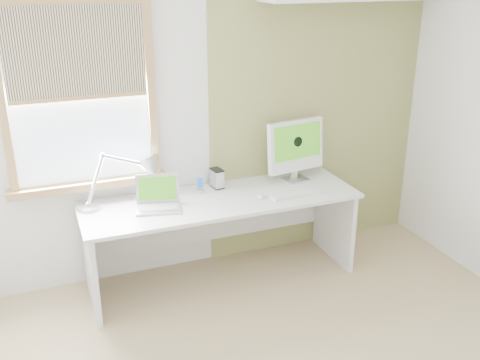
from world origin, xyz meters
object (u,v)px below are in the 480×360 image
desk_lamp (139,173)px  laptop (158,200)px  external_drive (217,178)px  imac (296,147)px  desk (219,217)px

desk_lamp → laptop: 0.27m
desk_lamp → external_drive: desk_lamp is taller
external_drive → imac: bearing=-5.4°
laptop → imac: (1.23, 0.14, 0.23)m
desk → imac: 0.88m
laptop → external_drive: (0.55, 0.21, 0.02)m
desk_lamp → laptop: size_ratio=1.99×
desk → laptop: bearing=-175.5°
laptop → imac: bearing=6.5°
desk_lamp → external_drive: size_ratio=4.71×
imac → external_drive: bearing=174.6°
desk_lamp → imac: imac is taller
laptop → desk_lamp: bearing=114.8°
desk → laptop: size_ratio=5.76×
desk → desk_lamp: desk_lamp is taller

